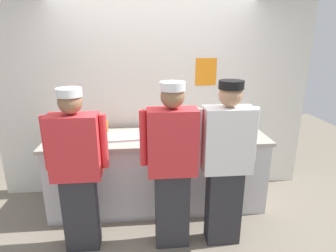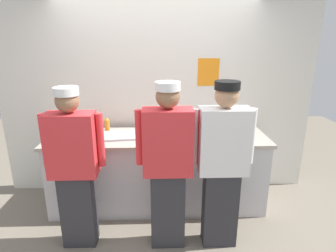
# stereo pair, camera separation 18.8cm
# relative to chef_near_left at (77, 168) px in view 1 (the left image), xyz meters

# --- Properties ---
(ground_plane) EXTENTS (9.00, 9.00, 0.00)m
(ground_plane) POSITION_rel_chef_near_left_xyz_m (0.80, 0.30, -0.87)
(ground_plane) COLOR slate
(wall_back) EXTENTS (4.11, 0.11, 2.66)m
(wall_back) POSITION_rel_chef_near_left_xyz_m (0.80, 1.18, 0.46)
(wall_back) COLOR silver
(wall_back) RESTS_ON ground
(prep_counter) EXTENTS (2.62, 0.73, 0.93)m
(prep_counter) POSITION_rel_chef_near_left_xyz_m (0.80, 0.68, -0.41)
(prep_counter) COLOR silver
(prep_counter) RESTS_ON ground
(chef_near_left) EXTENTS (0.60, 0.24, 1.64)m
(chef_near_left) POSITION_rel_chef_near_left_xyz_m (0.00, 0.00, 0.00)
(chef_near_left) COLOR #2D2D33
(chef_near_left) RESTS_ON ground
(chef_center) EXTENTS (0.61, 0.24, 1.68)m
(chef_center) POSITION_rel_chef_near_left_xyz_m (0.90, -0.03, 0.03)
(chef_center) COLOR #2D2D33
(chef_center) RESTS_ON ground
(chef_far_right) EXTENTS (0.61, 0.24, 1.69)m
(chef_far_right) POSITION_rel_chef_near_left_xyz_m (1.43, -0.04, 0.03)
(chef_far_right) COLOR #2D2D33
(chef_far_right) RESTS_ON ground
(plate_stack_front) EXTENTS (0.25, 0.25, 0.06)m
(plate_stack_front) POSITION_rel_chef_near_left_xyz_m (-0.22, 0.71, 0.08)
(plate_stack_front) COLOR white
(plate_stack_front) RESTS_ON prep_counter
(mixing_bowl_steel) EXTENTS (0.37, 0.37, 0.11)m
(mixing_bowl_steel) POSITION_rel_chef_near_left_xyz_m (1.69, 0.66, 0.11)
(mixing_bowl_steel) COLOR #B7BABF
(mixing_bowl_steel) RESTS_ON prep_counter
(sheet_tray) EXTENTS (0.57, 0.39, 0.02)m
(sheet_tray) POSITION_rel_chef_near_left_xyz_m (0.41, 0.69, 0.07)
(sheet_tray) COLOR #B7BABF
(sheet_tray) RESTS_ON prep_counter
(squeeze_bottle_primary) EXTENTS (0.06, 0.06, 0.18)m
(squeeze_bottle_primary) POSITION_rel_chef_near_left_xyz_m (0.17, 0.90, 0.14)
(squeeze_bottle_primary) COLOR orange
(squeeze_bottle_primary) RESTS_ON prep_counter
(squeeze_bottle_secondary) EXTENTS (0.05, 0.05, 0.21)m
(squeeze_bottle_secondary) POSITION_rel_chef_near_left_xyz_m (0.78, 0.66, 0.15)
(squeeze_bottle_secondary) COLOR #56A333
(squeeze_bottle_secondary) RESTS_ON prep_counter
(squeeze_bottle_spare) EXTENTS (0.06, 0.06, 0.20)m
(squeeze_bottle_spare) POSITION_rel_chef_near_left_xyz_m (-0.04, 0.87, 0.15)
(squeeze_bottle_spare) COLOR red
(squeeze_bottle_spare) RESTS_ON prep_counter
(ramekin_green_sauce) EXTENTS (0.09, 0.09, 0.04)m
(ramekin_green_sauce) POSITION_rel_chef_near_left_xyz_m (0.92, 0.53, 0.07)
(ramekin_green_sauce) COLOR white
(ramekin_green_sauce) RESTS_ON prep_counter
(ramekin_orange_sauce) EXTENTS (0.11, 0.11, 0.04)m
(ramekin_orange_sauce) POSITION_rel_chef_near_left_xyz_m (1.23, 0.73, 0.07)
(ramekin_orange_sauce) COLOR white
(ramekin_orange_sauce) RESTS_ON prep_counter
(deli_cup) EXTENTS (0.09, 0.09, 0.09)m
(deli_cup) POSITION_rel_chef_near_left_xyz_m (1.85, 0.46, 0.10)
(deli_cup) COLOR white
(deli_cup) RESTS_ON prep_counter
(chefs_knife) EXTENTS (0.28, 0.03, 0.02)m
(chefs_knife) POSITION_rel_chef_near_left_xyz_m (0.98, 0.83, 0.06)
(chefs_knife) COLOR #B7BABF
(chefs_knife) RESTS_ON prep_counter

